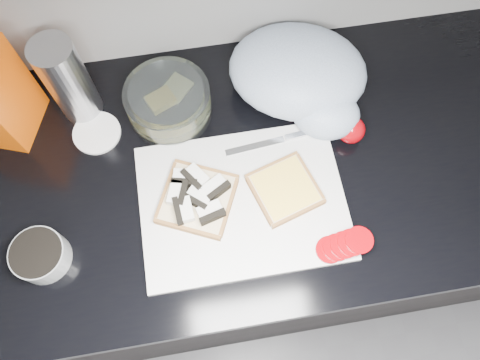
{
  "coord_description": "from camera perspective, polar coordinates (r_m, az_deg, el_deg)",
  "views": [
    {
      "loc": [
        0.07,
        0.81,
        1.77
      ],
      "look_at": [
        0.13,
        1.14,
        0.95
      ],
      "focal_mm": 35.0,
      "sensor_mm": 36.0,
      "label": 1
    }
  ],
  "objects": [
    {
      "name": "steel_canister",
      "position": [
        0.99,
        -20.24,
        11.27
      ],
      "size": [
        0.08,
        0.08,
        0.2
      ],
      "primitive_type": "cylinder",
      "color": "#AAAAAE",
      "rests_on": "countertop"
    },
    {
      "name": "whole_tomatoes",
      "position": [
        0.99,
        10.38,
        7.44
      ],
      "size": [
        0.14,
        0.13,
        0.06
      ],
      "rotation": [
        0.0,
        0.0,
        -0.28
      ],
      "color": "#940309",
      "rests_on": "countertop"
    },
    {
      "name": "bread_right",
      "position": [
        0.92,
        5.48,
        -1.14
      ],
      "size": [
        0.15,
        0.15,
        0.02
      ],
      "rotation": [
        0.0,
        0.0,
        0.29
      ],
      "color": "beige",
      "rests_on": "cutting_board"
    },
    {
      "name": "seed_tub",
      "position": [
        0.94,
        -23.2,
        -8.42
      ],
      "size": [
        0.1,
        0.1,
        0.05
      ],
      "color": "gray",
      "rests_on": "countertop"
    },
    {
      "name": "tub_lid",
      "position": [
        1.03,
        -17.05,
        5.51
      ],
      "size": [
        0.13,
        0.13,
        0.01
      ],
      "primitive_type": "cylinder",
      "rotation": [
        0.0,
        0.0,
        0.42
      ],
      "color": "white",
      "rests_on": "countertop"
    },
    {
      "name": "knife",
      "position": [
        0.97,
        4.91,
        4.93
      ],
      "size": [
        0.18,
        0.03,
        0.01
      ],
      "rotation": [
        0.0,
        0.0,
        0.1
      ],
      "color": "silver",
      "rests_on": "cutting_board"
    },
    {
      "name": "glass_bowl",
      "position": [
        0.99,
        -8.71,
        9.36
      ],
      "size": [
        0.18,
        0.18,
        0.07
      ],
      "rotation": [
        0.0,
        0.0,
        0.43
      ],
      "color": "silver",
      "rests_on": "countertop"
    },
    {
      "name": "tomato_slices",
      "position": [
        0.9,
        12.6,
        -7.74
      ],
      "size": [
        0.12,
        0.07,
        0.02
      ],
      "rotation": [
        0.0,
        0.0,
        -0.36
      ],
      "color": "#940309",
      "rests_on": "cutting_board"
    },
    {
      "name": "bread_left",
      "position": [
        0.91,
        -5.28,
        -2.14
      ],
      "size": [
        0.18,
        0.18,
        0.04
      ],
      "rotation": [
        0.0,
        0.0,
        -0.43
      ],
      "color": "beige",
      "rests_on": "cutting_board"
    },
    {
      "name": "grocery_bag",
      "position": [
        1.0,
        7.51,
        12.33
      ],
      "size": [
        0.35,
        0.33,
        0.13
      ],
      "rotation": [
        0.0,
        0.0,
        -0.32
      ],
      "color": "silver",
      "rests_on": "countertop"
    },
    {
      "name": "base_cabinet",
      "position": [
        1.4,
        -5.5,
        -6.61
      ],
      "size": [
        3.5,
        0.6,
        0.86
      ],
      "primitive_type": "cube",
      "color": "black",
      "rests_on": "ground"
    },
    {
      "name": "cutting_board",
      "position": [
        0.92,
        0.31,
        -2.74
      ],
      "size": [
        0.4,
        0.3,
        0.01
      ],
      "primitive_type": "cube",
      "color": "silver",
      "rests_on": "countertop"
    },
    {
      "name": "countertop",
      "position": [
        0.98,
        -7.84,
        0.49
      ],
      "size": [
        3.5,
        0.64,
        0.04
      ],
      "primitive_type": "cube",
      "color": "black",
      "rests_on": "base_cabinet"
    }
  ]
}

